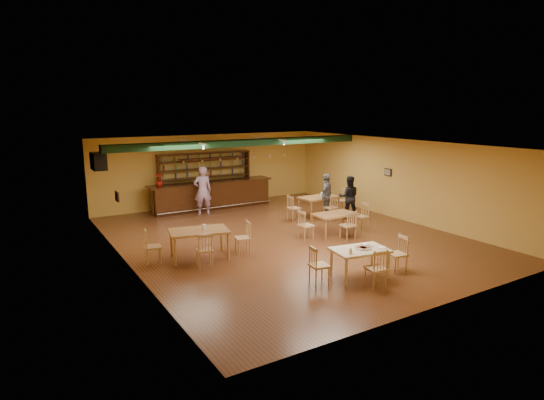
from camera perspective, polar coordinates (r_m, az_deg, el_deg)
floor at (r=14.67m, az=1.71°, el=-4.75°), size 12.00×12.00×0.00m
ceiling_beam at (r=16.54m, az=-3.54°, el=7.23°), size 10.00×0.30×0.25m
track_rail_left at (r=16.34m, az=-10.18°, el=7.26°), size 0.05×2.50×0.05m
track_rail_right at (r=17.74m, az=-0.41°, el=7.79°), size 0.05×2.50×0.05m
ac_unit at (r=16.36m, az=-21.01°, el=4.60°), size 0.34×0.70×0.48m
picture_left at (r=13.31m, az=-18.99°, el=0.43°), size 0.04×0.34×0.28m
picture_right at (r=17.80m, az=14.44°, el=3.42°), size 0.04×0.34×0.28m
bar_counter at (r=18.82m, az=-7.61°, el=0.62°), size 5.25×0.85×1.13m
back_bar_hutch at (r=19.29m, az=-8.41°, el=2.60°), size 4.06×0.40×2.28m
poinsettia at (r=17.94m, az=-14.06°, el=2.48°), size 0.37×0.37×0.51m
dining_table_b at (r=17.54m, az=5.93°, el=-0.79°), size 1.55×0.98×0.75m
dining_table_c at (r=12.80m, az=-9.16°, el=-5.50°), size 1.77×1.28×0.80m
dining_table_d at (r=15.10m, az=7.92°, el=-2.99°), size 1.42×0.86×0.70m
near_table at (r=11.48m, az=11.00°, el=-7.81°), size 1.48×1.08×0.73m
pizza_tray at (r=11.43m, az=11.44°, el=-5.97°), size 0.42×0.42×0.01m
parmesan_shaker at (r=10.97m, az=9.90°, el=-6.40°), size 0.08×0.08×0.11m
napkin_stack at (r=11.72m, az=11.67°, el=-5.49°), size 0.23×0.19×0.03m
pizza_server at (r=11.56m, az=11.81°, el=-5.74°), size 0.33×0.21×0.00m
side_plate at (r=11.59m, az=13.68°, el=-5.83°), size 0.25×0.25×0.01m
patron_bar at (r=17.72m, az=-8.74°, el=1.18°), size 0.76×0.57×1.91m
patron_right_a at (r=17.34m, az=9.66°, el=0.38°), size 0.98×0.93×1.60m
patron_right_b at (r=17.25m, az=6.89°, el=0.56°), size 1.05×0.91×1.69m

